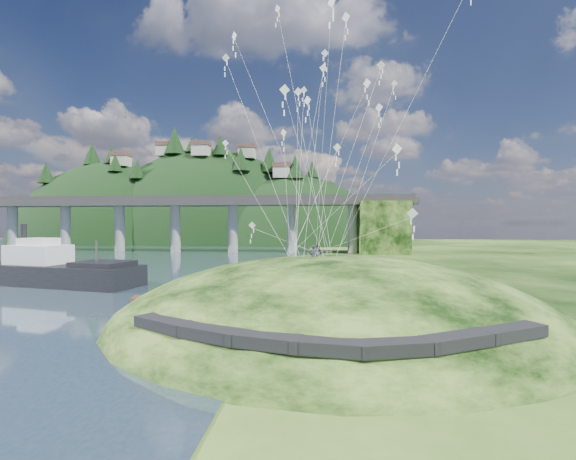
{
  "coord_description": "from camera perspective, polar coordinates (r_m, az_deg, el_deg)",
  "views": [
    {
      "loc": [
        7.26,
        -28.63,
        7.61
      ],
      "look_at": [
        4.0,
        6.0,
        7.0
      ],
      "focal_mm": 24.0,
      "sensor_mm": 36.0,
      "label": 1
    }
  ],
  "objects": [
    {
      "name": "far_ridge",
      "position": [
        159.85,
        -13.24,
        -4.43
      ],
      "size": [
        153.0,
        70.0,
        94.5
      ],
      "color": "black",
      "rests_on": "ground"
    },
    {
      "name": "work_barge",
      "position": [
        55.54,
        -31.24,
        -5.05
      ],
      "size": [
        22.27,
        9.93,
        7.54
      ],
      "color": "black",
      "rests_on": "ground"
    },
    {
      "name": "footpath",
      "position": [
        19.68,
        5.96,
        -15.3
      ],
      "size": [
        22.29,
        5.84,
        0.83
      ],
      "color": "black",
      "rests_on": "ground"
    },
    {
      "name": "wooden_dock",
      "position": [
        39.38,
        -12.73,
        -9.56
      ],
      "size": [
        12.92,
        5.56,
        0.92
      ],
      "color": "#3C2618",
      "rests_on": "ground"
    },
    {
      "name": "grass_hill",
      "position": [
        31.96,
        6.73,
        -15.56
      ],
      "size": [
        36.0,
        32.0,
        13.0
      ],
      "color": "black",
      "rests_on": "ground"
    },
    {
      "name": "kite_flyers",
      "position": [
        32.03,
        4.17,
        -2.06
      ],
      "size": [
        1.16,
        2.95,
        1.94
      ],
      "color": "#282B36",
      "rests_on": "ground"
    },
    {
      "name": "bridge",
      "position": [
        104.32,
        -13.5,
        2.12
      ],
      "size": [
        160.0,
        11.0,
        15.0
      ],
      "color": "#2D2B2B",
      "rests_on": "ground"
    },
    {
      "name": "ground",
      "position": [
        30.5,
        -8.81,
        -13.45
      ],
      "size": [
        320.0,
        320.0,
        0.0
      ],
      "primitive_type": "plane",
      "color": "black",
      "rests_on": "ground"
    },
    {
      "name": "kite_swarm",
      "position": [
        36.49,
        3.71,
        19.86
      ],
      "size": [
        21.71,
        18.25,
        21.26
      ],
      "color": "silver",
      "rests_on": "ground"
    }
  ]
}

